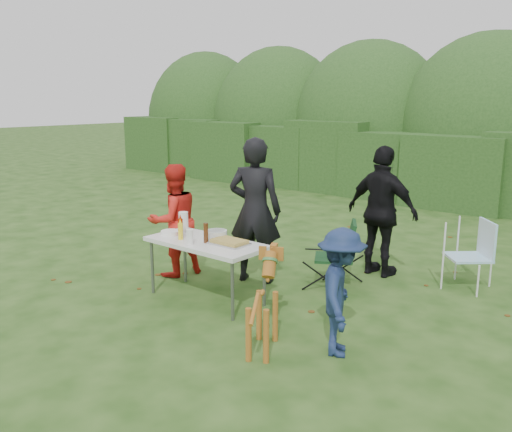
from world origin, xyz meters
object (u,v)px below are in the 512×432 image
Objects in this scene: dog at (262,307)px; ketchup_bottle at (181,228)px; camping_chair at (334,254)px; lawn_chair at (468,254)px; beer_bottle at (206,233)px; paper_towel_roll at (183,222)px; person_black_puffy at (382,212)px; person_cook at (255,211)px; child at (341,292)px; folding_table at (206,245)px; mustard_bottle at (181,231)px; person_red_jacket at (174,220)px.

dog is 4.36× the size of ketchup_bottle.
camping_chair is 1.72m from lawn_chair.
beer_bottle is 0.63m from paper_towel_roll.
paper_towel_roll is at bearing 54.74° from person_black_puffy.
person_black_puffy is at bearing -155.97° from person_cook.
child is at bearing -4.51° from beer_bottle.
lawn_chair reaches higher than folding_table.
person_black_puffy reaches higher than folding_table.
ketchup_bottle is at bearing 59.23° from person_black_puffy.
lawn_chair is at bearing 46.62° from folding_table.
person_cook is 9.69× the size of mustard_bottle.
person_red_jacket is (-1.03, -0.51, -0.19)m from person_cook.
folding_table is at bearing 25.16° from mustard_bottle.
person_black_puffy reaches higher than person_red_jacket.
ketchup_bottle is (-0.41, -0.03, 0.16)m from folding_table.
child reaches higher than mustard_bottle.
person_cook is at bearing -4.65° from camping_chair.
paper_towel_roll is (-0.55, -0.77, -0.10)m from person_cook.
dog is (-0.60, -0.43, -0.17)m from child.
beer_bottle reaches higher than lawn_chair.
beer_bottle is (1.07, -0.45, 0.08)m from person_red_jacket.
camping_chair is (0.94, 0.47, -0.52)m from person_cook.
person_cook is at bearing 130.05° from person_red_jacket.
child is (3.02, -0.61, -0.15)m from person_red_jacket.
folding_table is 5.77× the size of paper_towel_roll.
person_cook is 1.04m from ketchup_bottle.
person_cook is at bearing 52.45° from person_black_puffy.
mustard_bottle is 0.91× the size of ketchup_bottle.
paper_towel_roll is at bearing 53.21° from child.
person_red_jacket reaches higher than beer_bottle.
person_cook is at bearing -7.50° from lawn_chair.
person_cook is at bearing 74.08° from mustard_bottle.
paper_towel_roll is (0.47, -0.26, 0.09)m from person_red_jacket.
camping_chair is at bearing 78.46° from person_black_puffy.
person_cook is 8.07× the size of beer_bottle.
person_cook is 8.80× the size of ketchup_bottle.
child is 5.18× the size of beer_bottle.
person_cook reaches higher than dog.
child is 2.58m from paper_towel_roll.
mustard_bottle is (-1.24, -1.53, 0.40)m from camping_chair.
dog is (0.21, -2.86, -0.45)m from person_black_puffy.
person_black_puffy is at bearing -137.48° from camping_chair.
person_cook reaches higher than person_red_jacket.
mustard_bottle is at bearing -48.41° from paper_towel_roll.
lawn_chair is 3.70m from ketchup_bottle.
folding_table is 0.77× the size of person_cook.
child is at bearing -1.62° from mustard_bottle.
ketchup_bottle is at bearing 42.38° from person_cook.
camping_chair is 0.98× the size of lawn_chair.
person_cook is 1.17m from camping_chair.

